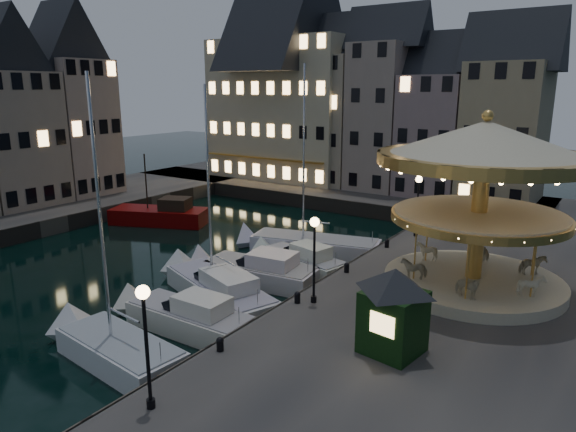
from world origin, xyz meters
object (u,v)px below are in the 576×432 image
Objects in this scene: streetlamp_a at (145,330)px; bollard_a at (220,344)px; streetlamp_c at (418,197)px; motorboat_b at (184,317)px; motorboat_d at (254,271)px; bollard_b at (297,297)px; streetlamp_b at (314,248)px; motorboat_c at (216,288)px; motorboat_a at (113,348)px; ticket_kiosk at (394,296)px; bollard_d at (387,243)px; bollard_c at (347,267)px; motorboat_e at (298,261)px; carousel at (483,174)px; motorboat_f at (307,245)px; red_fishing_boat at (161,216)px.

bollard_a is at bearing 98.53° from streetlamp_a.
streetlamp_c is 18.16m from motorboat_b.
motorboat_b is at bearing -81.16° from motorboat_d.
bollard_b is at bearing 93.61° from streetlamp_a.
streetlamp_b is (0.00, 10.00, 0.00)m from streetlamp_a.
motorboat_c is at bearing -114.09° from streetlamp_c.
motorboat_a reaches higher than ticket_kiosk.
bollard_d is at bearing 61.52° from motorboat_c.
bollard_d is (0.00, 5.50, 0.00)m from bollard_c.
streetlamp_c is at bearing 55.99° from motorboat_e.
streetlamp_c is 9.42m from motorboat_e.
motorboat_a is 1.19× the size of carousel.
bollard_c is 8.98m from ticket_kiosk.
motorboat_b is 0.95× the size of motorboat_d.
bollard_a is at bearing -90.00° from bollard_b.
bollard_d is at bearing -99.73° from streetlamp_c.
motorboat_f is at bearing 93.23° from motorboat_a.
motorboat_e is (0.51, 13.58, 0.10)m from motorboat_a.
motorboat_e is 0.70× the size of carousel.
red_fishing_boat is 2.20× the size of ticket_kiosk.
motorboat_b is at bearing -72.58° from motorboat_c.
bollard_a is at bearing -69.73° from motorboat_f.
streetlamp_a is 17.28m from motorboat_e.
motorboat_e is (1.17, 6.34, -0.04)m from motorboat_c.
motorboat_d is at bearing 114.62° from streetlamp_a.
streetlamp_a is 0.32× the size of motorboat_f.
motorboat_d is at bearing 120.63° from bollard_a.
motorboat_a reaches higher than carousel.
motorboat_f is at bearing 107.99° from streetlamp_a.
bollard_b is 0.08× the size of motorboat_b.
streetlamp_b is 1.00× the size of streetlamp_c.
streetlamp_a reaches higher than ticket_kiosk.
motorboat_e is 1.87× the size of ticket_kiosk.
bollard_d is at bearing 149.04° from carousel.
streetlamp_c is 8.23m from motorboat_f.
motorboat_e is at bearing 139.17° from ticket_kiosk.
motorboat_e is 16.10m from red_fishing_boat.
bollard_a is 8.10m from motorboat_c.
streetlamp_a is at bearing -73.12° from motorboat_e.
bollard_d is 0.08× the size of motorboat_e.
carousel reaches higher than streetlamp_b.
motorboat_c is 3.26× the size of ticket_kiosk.
streetlamp_b is at bearing 36.07° from motorboat_b.
motorboat_d and motorboat_e have the same top height.
motorboat_c reaches higher than motorboat_d.
motorboat_a is (-4.83, -17.37, -1.06)m from bollard_d.
motorboat_d is 0.78× the size of carousel.
streetlamp_b is 0.33× the size of motorboat_c.
motorboat_c reaches higher than motorboat_b.
bollard_d is at bearing 51.20° from motorboat_d.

